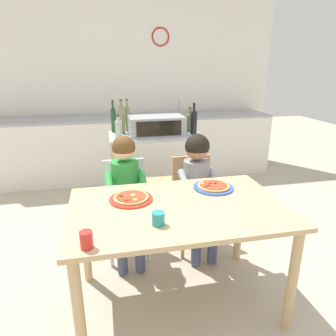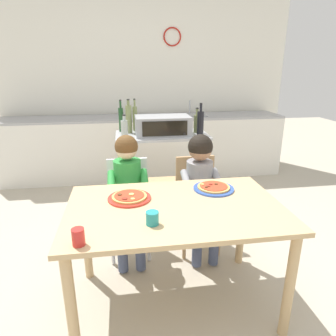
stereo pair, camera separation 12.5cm
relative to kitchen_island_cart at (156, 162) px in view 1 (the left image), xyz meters
name	(u,v)px [view 1 (the left image)]	position (x,y,z in m)	size (l,w,h in m)	color
ground_plane	(150,220)	(-0.10, -0.21, -0.59)	(11.90, 11.90, 0.00)	#B7AD99
back_wall_tiled	(129,81)	(-0.10, 1.63, 0.76)	(4.46, 0.14, 2.70)	white
kitchen_counter	(134,147)	(-0.10, 1.22, -0.14)	(4.01, 0.60, 1.08)	silver
kitchen_island_cart	(156,162)	(0.00, 0.00, 0.00)	(0.96, 0.53, 0.89)	#B7BABF
toaster_oven	(156,126)	(0.01, -0.03, 0.40)	(0.56, 0.33, 0.19)	#999BA0
bottle_squat_spirits	(190,123)	(0.38, 0.02, 0.41)	(0.07, 0.07, 0.26)	olive
bottle_clear_vinegar	(194,122)	(0.39, -0.09, 0.43)	(0.07, 0.07, 0.32)	black
bottle_tall_green_wine	(119,130)	(-0.39, -0.21, 0.40)	(0.06, 0.06, 0.24)	#ADB7B2
bottle_dark_olive_oil	(113,119)	(-0.41, 0.20, 0.44)	(0.05, 0.05, 0.34)	#1E4723
bottle_brown_beer	(122,119)	(-0.33, 0.11, 0.46)	(0.06, 0.06, 0.35)	olive
bottle_slim_sauce	(128,118)	(-0.26, 0.20, 0.44)	(0.05, 0.05, 0.35)	olive
dining_table	(178,220)	(-0.10, -1.40, 0.05)	(1.35, 0.85, 0.74)	tan
dining_chair_left	(126,201)	(-0.38, -0.70, -0.11)	(0.36, 0.36, 0.81)	silver
dining_chair_right	(194,196)	(0.21, -0.72, -0.11)	(0.36, 0.36, 0.81)	tan
child_in_green_shirt	(126,186)	(-0.38, -0.82, 0.08)	(0.32, 0.42, 1.04)	#424C6B
child_in_grey_shirt	(198,179)	(0.21, -0.84, 0.09)	(0.32, 0.42, 1.03)	#424C6B
pizza_plate_red_rimmed	(131,198)	(-0.38, -1.25, 0.17)	(0.28, 0.28, 0.03)	red
pizza_plate_blue_rimmed	(213,187)	(0.21, -1.18, 0.17)	(0.29, 0.29, 0.03)	#3356B7
drinking_cup_red	(86,240)	(-0.64, -1.76, 0.20)	(0.06, 0.06, 0.09)	red
drinking_cup_teal	(158,219)	(-0.27, -1.61, 0.19)	(0.07, 0.07, 0.08)	teal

